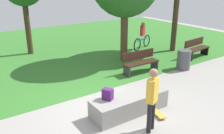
{
  "coord_description": "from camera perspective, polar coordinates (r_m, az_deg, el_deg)",
  "views": [
    {
      "loc": [
        -3.51,
        -5.49,
        3.68
      ],
      "look_at": [
        0.37,
        0.28,
        1.14
      ],
      "focal_mm": 38.24,
      "sensor_mm": 36.0,
      "label": 1
    }
  ],
  "objects": [
    {
      "name": "cyclist_on_bicycle",
      "position": [
        13.65,
        7.26,
        7.0
      ],
      "size": [
        1.73,
        0.69,
        1.52
      ],
      "color": "black",
      "rests_on": "ground_plane"
    },
    {
      "name": "ground_plane",
      "position": [
        7.48,
        -1.18,
        -9.41
      ],
      "size": [
        28.0,
        28.0,
        0.0
      ],
      "primitive_type": "plane",
      "color": "#9E9993"
    },
    {
      "name": "park_bench_by_oak",
      "position": [
        10.03,
        6.77,
        1.31
      ],
      "size": [
        1.61,
        0.51,
        0.91
      ],
      "color": "#331E14",
      "rests_on": "ground_plane"
    },
    {
      "name": "park_bench_near_lamppost",
      "position": [
        12.74,
        19.49,
        4.36
      ],
      "size": [
        1.64,
        0.65,
        0.91
      ],
      "color": "#331E14",
      "rests_on": "ground_plane"
    },
    {
      "name": "skateboard_by_ledge",
      "position": [
        7.2,
        10.49,
        -10.45
      ],
      "size": [
        0.37,
        0.82,
        0.08
      ],
      "color": "gold",
      "rests_on": "ground_plane"
    },
    {
      "name": "trash_bin",
      "position": [
        10.82,
        16.77,
        1.69
      ],
      "size": [
        0.58,
        0.58,
        0.85
      ],
      "primitive_type": "cylinder",
      "color": "#4C4C51",
      "rests_on": "ground_plane"
    },
    {
      "name": "concrete_ledge",
      "position": [
        7.08,
        4.24,
        -8.74
      ],
      "size": [
        2.37,
        0.77,
        0.55
      ],
      "primitive_type": "cube",
      "color": "gray",
      "rests_on": "ground_plane"
    },
    {
      "name": "skater_performing_trick",
      "position": [
        5.99,
        9.59,
        -6.77
      ],
      "size": [
        0.4,
        0.32,
        1.71
      ],
      "color": "black",
      "rests_on": "ground_plane"
    },
    {
      "name": "grass_lawn",
      "position": [
        13.95,
        -18.17,
        3.77
      ],
      "size": [
        26.6,
        12.98,
        0.01
      ],
      "primitive_type": "cube",
      "color": "#387A2D",
      "rests_on": "ground_plane"
    },
    {
      "name": "backpack_on_ledge",
      "position": [
        6.64,
        -1.04,
        -6.5
      ],
      "size": [
        0.31,
        0.34,
        0.32
      ],
      "primitive_type": "cube",
      "rotation": [
        0.0,
        0.0,
        2.08
      ],
      "color": "#4C1E66",
      "rests_on": "concrete_ledge"
    }
  ]
}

